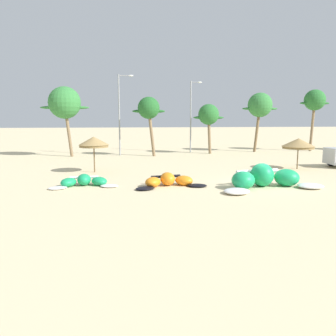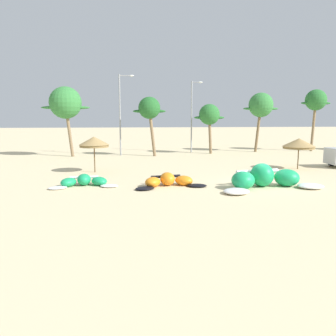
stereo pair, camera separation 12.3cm
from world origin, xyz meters
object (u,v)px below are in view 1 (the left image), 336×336
palm_center_right (315,101)px  palm_left (149,109)px  kite_left (169,181)px  beach_umbrella_near_van (94,142)px  palm_left_of_gap (209,115)px  palm_leftmost (65,103)px  kite_left_of_center (265,179)px  lamppost_west (120,111)px  lamppost_west_center (192,113)px  kite_far_left (84,182)px  beach_umbrella_middle (298,143)px  palm_center_left (260,106)px

palm_center_right → palm_left: bearing=-170.5°
kite_left → palm_center_right: (22.76, 22.36, 6.52)m
beach_umbrella_near_van → palm_left_of_gap: palm_left_of_gap is taller
palm_leftmost → palm_left_of_gap: 17.76m
kite_left_of_center → lamppost_west: lamppost_west is taller
lamppost_west → lamppost_west_center: 9.71m
palm_leftmost → lamppost_west: size_ratio=0.85×
beach_umbrella_near_van → palm_leftmost: 13.78m
kite_far_left → lamppost_west_center: size_ratio=0.52×
palm_leftmost → palm_center_right: palm_center_right is taller
kite_left → beach_umbrella_middle: (12.68, 6.58, 2.00)m
palm_leftmost → kite_far_left: bearing=-77.0°
kite_far_left → kite_left: kite_left is taller
kite_left_of_center → palm_center_left: palm_center_left is taller
lamppost_west_center → kite_left: bearing=-104.2°
palm_left → palm_center_right: bearing=9.5°
beach_umbrella_middle → kite_left: bearing=-152.6°
kite_left_of_center → palm_leftmost: (-16.59, 20.44, 5.72)m
palm_center_left → palm_left: bearing=-166.1°
palm_left_of_gap → lamppost_west_center: size_ratio=0.68×
kite_left → kite_far_left: bearing=173.1°
kite_far_left → palm_left: 19.42m
kite_far_left → lamppost_west_center: lamppost_west_center is taller
beach_umbrella_near_van → palm_center_left: 26.08m
kite_far_left → palm_leftmost: palm_leftmost is taller
kite_far_left → palm_center_right: size_ratio=0.58×
palm_left_of_gap → lamppost_west_center: bearing=134.1°
palm_leftmost → beach_umbrella_middle: bearing=-29.0°
palm_left → kite_left: bearing=-89.2°
kite_left_of_center → beach_umbrella_near_van: bearing=146.9°
kite_left → beach_umbrella_near_van: size_ratio=1.69×
palm_left → palm_center_left: size_ratio=0.89×
kite_left_of_center → lamppost_west_center: lamppost_west_center is taller
palm_left → palm_center_left: (15.20, 3.75, 0.56)m
kite_left_of_center → kite_far_left: bearing=171.2°
kite_left_of_center → lamppost_west: bearing=115.7°
kite_far_left → beach_umbrella_middle: beach_umbrella_middle is taller
palm_center_left → kite_left_of_center: bearing=-109.9°
palm_left_of_gap → palm_center_right: (15.22, 1.78, 1.93)m
kite_left_of_center → palm_left_of_gap: size_ratio=1.19×
beach_umbrella_middle → palm_left_of_gap: palm_left_of_gap is taller
kite_far_left → palm_left: (5.59, 17.81, 5.36)m
kite_left → lamppost_west: 20.72m
kite_left_of_center → lamppost_west_center: size_ratio=0.81×
beach_umbrella_near_van → lamppost_west_center: size_ratio=0.33×
kite_left_of_center → beach_umbrella_middle: size_ratio=2.57×
kite_far_left → beach_umbrella_near_van: bearing=88.4°
kite_far_left → palm_center_right: (28.59, 21.65, 6.56)m
palm_left → palm_left_of_gap: (7.77, 2.06, -0.73)m
palm_left → lamppost_west: (-3.39, 1.24, -0.22)m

